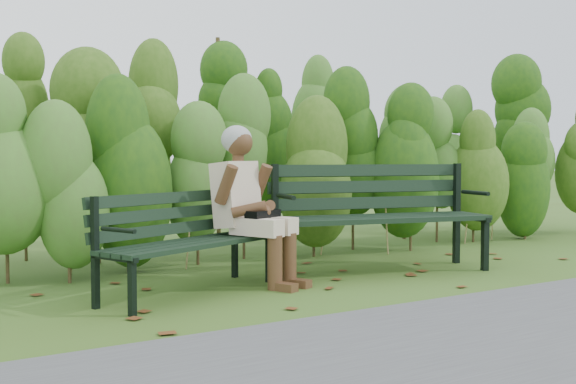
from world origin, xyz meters
TOP-DOWN VIEW (x-y plane):
  - ground at (0.00, 0.00)m, footprint 80.00×80.00m
  - footpath at (0.00, -2.20)m, footprint 60.00×2.50m
  - hedge_band at (0.00, 1.86)m, footprint 11.04×1.67m
  - leaf_litter at (-0.08, -0.21)m, footprint 5.99×2.22m
  - bench_left at (-0.99, 0.28)m, footprint 1.63×1.08m
  - bench_right at (0.94, 0.33)m, footprint 2.06×1.04m
  - seated_woman at (-0.36, 0.37)m, footprint 0.66×0.87m

SIDE VIEW (x-z plane):
  - ground at x=0.00m, z-range 0.00..0.00m
  - leaf_litter at x=-0.08m, z-range 0.00..0.01m
  - footpath at x=0.00m, z-range 0.00..0.01m
  - bench_left at x=-0.99m, z-range 0.07..0.85m
  - bench_right at x=0.94m, z-range 0.09..1.07m
  - seated_woman at x=-0.36m, z-range 0.06..1.37m
  - hedge_band at x=0.00m, z-range 0.05..2.47m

